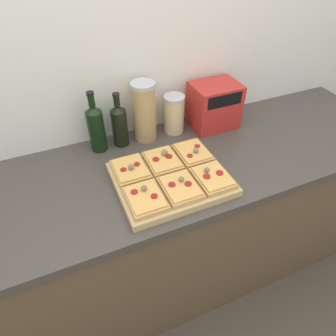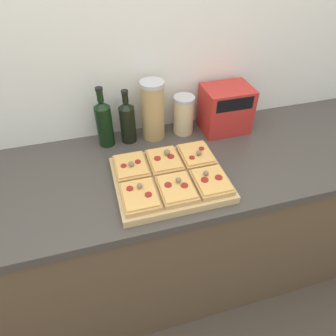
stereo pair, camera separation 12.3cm
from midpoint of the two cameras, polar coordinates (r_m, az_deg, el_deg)
name	(u,v)px [view 1 (the left image)]	position (r m, az deg, el deg)	size (l,w,h in m)	color
ground_plane	(173,329)	(1.89, -1.11, -28.36)	(12.00, 12.00, 0.00)	#4C4238
wall_back	(114,64)	(1.42, -12.86, 18.65)	(6.00, 0.06, 2.50)	silver
kitchen_counter	(150,235)	(1.63, -5.73, -12.72)	(2.63, 0.67, 0.91)	brown
cutting_board	(171,179)	(1.23, -2.30, -2.25)	(0.45, 0.37, 0.03)	tan
pizza_slice_back_left	(130,170)	(1.24, -10.00, -0.43)	(0.13, 0.17, 0.05)	tan
pizza_slice_back_center	(163,161)	(1.27, -3.80, 1.30)	(0.13, 0.17, 0.05)	tan
pizza_slice_back_right	(193,153)	(1.31, 2.08, 2.84)	(0.13, 0.17, 0.05)	tan
pizza_slice_front_left	(145,198)	(1.12, -7.53, -5.91)	(0.13, 0.17, 0.05)	tan
pizza_slice_front_center	(180,188)	(1.15, -0.70, -3.90)	(0.13, 0.17, 0.05)	tan
pizza_slice_front_right	(213,178)	(1.19, 5.64, -1.96)	(0.13, 0.17, 0.05)	tan
olive_oil_bottle	(96,127)	(1.40, -16.01, 7.37)	(0.07, 0.07, 0.29)	black
wine_bottle	(119,124)	(1.42, -11.71, 8.06)	(0.07, 0.07, 0.26)	black
grain_jar_tall	(144,112)	(1.42, -7.03, 10.48)	(0.11, 0.11, 0.29)	tan
grain_jar_short	(174,114)	(1.49, -1.23, 10.15)	(0.10, 0.10, 0.19)	beige
toaster_oven	(214,105)	(1.54, 6.49, 11.70)	(0.25, 0.18, 0.23)	red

